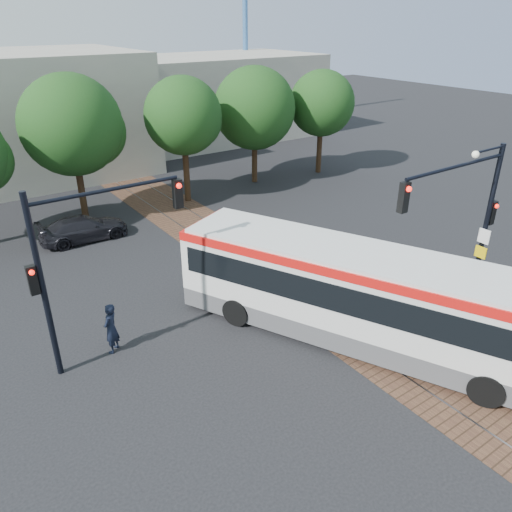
% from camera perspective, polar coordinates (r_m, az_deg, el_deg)
% --- Properties ---
extents(ground, '(120.00, 120.00, 0.00)m').
position_cam_1_polar(ground, '(18.39, 12.34, -8.49)').
color(ground, black).
rests_on(ground, ground).
extents(trackbed, '(3.60, 40.00, 0.02)m').
position_cam_1_polar(trackbed, '(20.80, 4.36, -3.53)').
color(trackbed, brown).
rests_on(trackbed, ground).
extents(tree_row, '(26.40, 5.60, 7.67)m').
position_cam_1_polar(tree_row, '(29.74, -9.23, 15.24)').
color(tree_row, '#382314').
rests_on(tree_row, ground).
extents(warehouses, '(40.00, 13.00, 8.00)m').
position_cam_1_polar(warehouses, '(40.67, -19.59, 15.48)').
color(warehouses, '#ADA899').
rests_on(warehouses, ground).
extents(crane, '(8.00, 0.50, 18.00)m').
position_cam_1_polar(crane, '(52.95, -1.26, 26.67)').
color(crane, '#3F72B2').
rests_on(crane, ground).
extents(city_bus, '(7.69, 12.41, 3.34)m').
position_cam_1_polar(city_bus, '(17.01, 11.17, -4.01)').
color(city_bus, '#4E4E51').
rests_on(city_bus, ground).
extents(traffic_island, '(2.20, 5.20, 1.13)m').
position_cam_1_polar(traffic_island, '(21.23, 23.20, -4.11)').
color(traffic_island, gray).
rests_on(traffic_island, ground).
extents(signal_pole_main, '(5.49, 0.46, 6.00)m').
position_cam_1_polar(signal_pole_main, '(18.99, 23.39, 5.16)').
color(signal_pole_main, black).
rests_on(signal_pole_main, ground).
extents(signal_pole_left, '(4.99, 0.34, 6.00)m').
position_cam_1_polar(signal_pole_left, '(15.58, -19.70, 0.27)').
color(signal_pole_left, black).
rests_on(signal_pole_left, ground).
extents(officer, '(0.77, 0.76, 1.79)m').
position_cam_1_polar(officer, '(17.25, -16.24, -7.94)').
color(officer, black).
rests_on(officer, ground).
extents(parked_car, '(4.31, 1.85, 1.24)m').
position_cam_1_polar(parked_car, '(26.24, -19.10, 3.01)').
color(parked_car, black).
rests_on(parked_car, ground).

